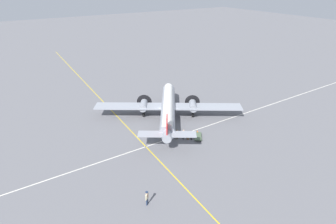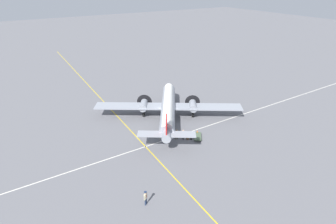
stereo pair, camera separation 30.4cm
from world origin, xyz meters
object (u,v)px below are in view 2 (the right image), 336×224
object	(u,v)px
ramp_agent	(177,133)
baggage_cart	(198,136)
suitcase_upright_spare	(191,138)
suitcase_near_door	(187,138)
crew_foreground	(146,197)
traffic_cone	(197,132)
airliner_main	(168,106)
passenger_boarding	(183,134)

from	to	relation	value
ramp_agent	baggage_cart	xyz separation A→B (m)	(1.39, 2.92, -0.74)
suitcase_upright_spare	suitcase_near_door	bearing A→B (deg)	-120.68
crew_foreground	traffic_cone	xyz separation A→B (m)	(-8.67, 13.38, -0.83)
airliner_main	suitcase_near_door	bearing A→B (deg)	-154.49
suitcase_near_door	suitcase_upright_spare	distance (m)	0.53
baggage_cart	airliner_main	bearing A→B (deg)	41.07
traffic_cone	airliner_main	bearing A→B (deg)	-168.75
baggage_cart	crew_foreground	bearing A→B (deg)	157.25
suitcase_upright_spare	traffic_cone	bearing A→B (deg)	112.64
ramp_agent	airliner_main	bearing A→B (deg)	-76.84
suitcase_near_door	ramp_agent	bearing A→B (deg)	-122.44
passenger_boarding	suitcase_near_door	world-z (taller)	passenger_boarding
ramp_agent	suitcase_upright_spare	xyz separation A→B (m)	(1.14, 1.83, -0.80)
airliner_main	ramp_agent	distance (m)	6.73
passenger_boarding	traffic_cone	distance (m)	2.83
airliner_main	crew_foreground	distance (m)	19.51
airliner_main	suitcase_near_door	xyz separation A→B (m)	(7.07, -0.88, -2.14)
airliner_main	suitcase_near_door	world-z (taller)	airliner_main
ramp_agent	baggage_cart	size ratio (longest dim) A/B	0.65
ramp_agent	traffic_cone	xyz separation A→B (m)	(0.41, 3.57, -0.73)
ramp_agent	traffic_cone	world-z (taller)	ramp_agent
airliner_main	passenger_boarding	size ratio (longest dim) A/B	14.00
suitcase_near_door	traffic_cone	distance (m)	2.24
crew_foreground	suitcase_upright_spare	size ratio (longest dim) A/B	3.73
suitcase_upright_spare	baggage_cart	bearing A→B (deg)	77.32
airliner_main	ramp_agent	world-z (taller)	airliner_main
passenger_boarding	suitcase_near_door	distance (m)	1.00
crew_foreground	passenger_boarding	bearing A→B (deg)	-173.68
crew_foreground	suitcase_near_door	size ratio (longest dim) A/B	3.59
airliner_main	suitcase_near_door	distance (m)	7.44
airliner_main	ramp_agent	size ratio (longest dim) A/B	13.61
suitcase_upright_spare	passenger_boarding	bearing A→B (deg)	-122.37
airliner_main	baggage_cart	bearing A→B (deg)	-142.38
crew_foreground	ramp_agent	world-z (taller)	crew_foreground
passenger_boarding	baggage_cart	distance (m)	2.37
traffic_cone	crew_foreground	bearing A→B (deg)	-57.05
airliner_main	crew_foreground	bearing A→B (deg)	174.33
passenger_boarding	suitcase_upright_spare	world-z (taller)	passenger_boarding
ramp_agent	suitcase_near_door	bearing A→B (deg)	-179.28
airliner_main	passenger_boarding	bearing A→B (deg)	-159.38
suitcase_near_door	baggage_cart	bearing A→B (deg)	71.58
passenger_boarding	suitcase_near_door	xyz separation A→B (m)	(0.36, 0.54, -0.76)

